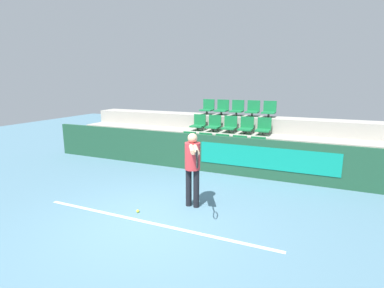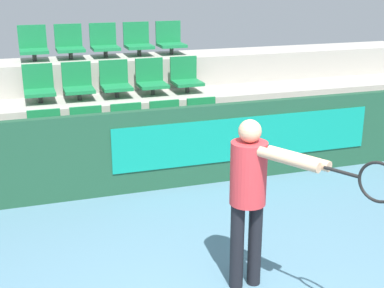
{
  "view_description": "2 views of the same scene",
  "coord_description": "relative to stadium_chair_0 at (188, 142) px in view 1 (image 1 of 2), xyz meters",
  "views": [
    {
      "loc": [
        2.95,
        -4.65,
        2.73
      ],
      "look_at": [
        0.04,
        1.87,
        1.21
      ],
      "focal_mm": 28.0,
      "sensor_mm": 36.0,
      "label": 1
    },
    {
      "loc": [
        -1.45,
        -3.05,
        2.87
      ],
      "look_at": [
        0.27,
        2.12,
        1.1
      ],
      "focal_mm": 50.0,
      "sensor_mm": 36.0,
      "label": 2
    }
  ],
  "objects": [
    {
      "name": "barrier_wall",
      "position": [
        1.19,
        -0.65,
        -0.16
      ],
      "size": [
        12.06,
        0.14,
        1.13
      ],
      "color": "#1E4C33",
      "rests_on": "ground"
    },
    {
      "name": "stadium_chair_12",
      "position": [
        1.15,
        1.78,
        0.98
      ],
      "size": [
        0.45,
        0.46,
        0.55
      ],
      "color": "#333333",
      "rests_on": "bleacher_tier_back"
    },
    {
      "name": "stadium_chair_5",
      "position": [
        0.0,
        0.89,
        0.49
      ],
      "size": [
        0.45,
        0.46,
        0.55
      ],
      "color": "#333333",
      "rests_on": "bleacher_tier_middle"
    },
    {
      "name": "stadium_chair_13",
      "position": [
        1.73,
        1.78,
        0.98
      ],
      "size": [
        0.45,
        0.46,
        0.55
      ],
      "color": "#333333",
      "rests_on": "bleacher_tier_back"
    },
    {
      "name": "stadium_chair_6",
      "position": [
        0.58,
        0.89,
        0.49
      ],
      "size": [
        0.45,
        0.46,
        0.55
      ],
      "color": "#333333",
      "rests_on": "bleacher_tier_middle"
    },
    {
      "name": "tennis_ball",
      "position": [
        0.67,
        -3.98,
        -0.69
      ],
      "size": [
        0.07,
        0.07,
        0.07
      ],
      "color": "#CCDB33",
      "rests_on": "ground"
    },
    {
      "name": "stadium_chair_8",
      "position": [
        1.73,
        0.89,
        0.49
      ],
      "size": [
        0.45,
        0.46,
        0.55
      ],
      "color": "#333333",
      "rests_on": "bleacher_tier_middle"
    },
    {
      "name": "stadium_chair_3",
      "position": [
        1.73,
        0.0,
        0.0
      ],
      "size": [
        0.45,
        0.46,
        0.55
      ],
      "color": "#333333",
      "rests_on": "bleacher_tier_front"
    },
    {
      "name": "court_baseline",
      "position": [
        1.15,
        -4.28,
        -0.72
      ],
      "size": [
        5.12,
        0.08,
        0.01
      ],
      "color": "white",
      "rests_on": "ground"
    },
    {
      "name": "stadium_chair_11",
      "position": [
        0.58,
        1.78,
        0.98
      ],
      "size": [
        0.45,
        0.46,
        0.55
      ],
      "color": "#333333",
      "rests_on": "bleacher_tier_back"
    },
    {
      "name": "bleacher_tier_back",
      "position": [
        1.15,
        1.65,
        0.01
      ],
      "size": [
        11.66,
        0.89,
        1.48
      ],
      "color": "#ADA89E",
      "rests_on": "ground"
    },
    {
      "name": "bleacher_tier_front",
      "position": [
        1.15,
        -0.12,
        -0.48
      ],
      "size": [
        11.66,
        0.89,
        0.49
      ],
      "color": "#ADA89E",
      "rests_on": "ground"
    },
    {
      "name": "ground_plane",
      "position": [
        1.15,
        -4.23,
        -0.73
      ],
      "size": [
        30.0,
        30.0,
        0.0
      ],
      "primitive_type": "plane",
      "color": "slate"
    },
    {
      "name": "bleacher_tier_middle",
      "position": [
        1.15,
        0.77,
        -0.23
      ],
      "size": [
        11.66,
        0.89,
        0.98
      ],
      "color": "#ADA89E",
      "rests_on": "ground"
    },
    {
      "name": "stadium_chair_4",
      "position": [
        2.3,
        0.0,
        0.0
      ],
      "size": [
        0.45,
        0.46,
        0.55
      ],
      "color": "#333333",
      "rests_on": "bleacher_tier_front"
    },
    {
      "name": "stadium_chair_9",
      "position": [
        2.3,
        0.89,
        0.49
      ],
      "size": [
        0.45,
        0.46,
        0.55
      ],
      "color": "#333333",
      "rests_on": "bleacher_tier_middle"
    },
    {
      "name": "stadium_chair_2",
      "position": [
        1.15,
        0.0,
        0.0
      ],
      "size": [
        0.45,
        0.46,
        0.55
      ],
      "color": "#333333",
      "rests_on": "bleacher_tier_front"
    },
    {
      "name": "stadium_chair_7",
      "position": [
        1.15,
        0.89,
        0.49
      ],
      "size": [
        0.45,
        0.46,
        0.55
      ],
      "color": "#333333",
      "rests_on": "bleacher_tier_middle"
    },
    {
      "name": "stadium_chair_14",
      "position": [
        2.3,
        1.78,
        0.98
      ],
      "size": [
        0.45,
        0.46,
        0.55
      ],
      "color": "#333333",
      "rests_on": "bleacher_tier_back"
    },
    {
      "name": "tennis_player",
      "position": [
        1.62,
        -3.27,
        0.29
      ],
      "size": [
        0.81,
        1.37,
        1.64
      ],
      "rotation": [
        0.0,
        0.0,
        0.48
      ],
      "color": "black",
      "rests_on": "ground"
    },
    {
      "name": "stadium_chair_1",
      "position": [
        0.58,
        0.0,
        0.0
      ],
      "size": [
        0.45,
        0.46,
        0.55
      ],
      "color": "#333333",
      "rests_on": "bleacher_tier_front"
    },
    {
      "name": "stadium_chair_0",
      "position": [
        0.0,
        0.0,
        0.0
      ],
      "size": [
        0.45,
        0.46,
        0.55
      ],
      "color": "#333333",
      "rests_on": "bleacher_tier_front"
    },
    {
      "name": "stadium_chair_10",
      "position": [
        0.0,
        1.78,
        0.98
      ],
      "size": [
        0.45,
        0.46,
        0.55
      ],
      "color": "#333333",
      "rests_on": "bleacher_tier_back"
    }
  ]
}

